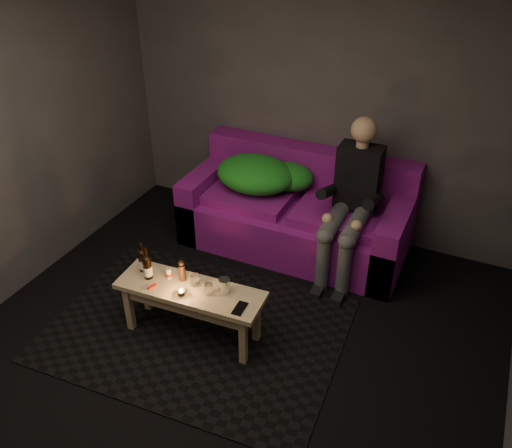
{
  "coord_description": "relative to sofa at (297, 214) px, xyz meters",
  "views": [
    {
      "loc": [
        1.47,
        -2.4,
        3.06
      ],
      "look_at": [
        -0.19,
        1.17,
        0.56
      ],
      "focal_mm": 38.0,
      "sensor_mm": 36.0,
      "label": 1
    }
  ],
  "objects": [
    {
      "name": "floor",
      "position": [
        0.05,
        -1.82,
        -0.33
      ],
      "size": [
        4.5,
        4.5,
        0.0
      ],
      "primitive_type": "plane",
      "color": "black",
      "rests_on": "ground"
    },
    {
      "name": "room",
      "position": [
        0.05,
        -1.35,
        1.31
      ],
      "size": [
        4.5,
        4.5,
        4.5
      ],
      "color": "silver",
      "rests_on": "ground"
    },
    {
      "name": "rug",
      "position": [
        -0.27,
        -1.5,
        -0.32
      ],
      "size": [
        2.37,
        1.78,
        0.01
      ],
      "primitive_type": "cube",
      "rotation": [
        0.0,
        0.0,
        0.05
      ],
      "color": "black",
      "rests_on": "floor"
    },
    {
      "name": "sofa",
      "position": [
        0.0,
        0.0,
        0.0
      ],
      "size": [
        2.11,
        0.95,
        0.91
      ],
      "color": "#7B1181",
      "rests_on": "floor"
    },
    {
      "name": "green_blanket",
      "position": [
        -0.38,
        -0.01,
        0.36
      ],
      "size": [
        0.93,
        0.63,
        0.32
      ],
      "color": "#1D7715",
      "rests_on": "sofa"
    },
    {
      "name": "person",
      "position": [
        0.55,
        -0.17,
        0.4
      ],
      "size": [
        0.38,
        0.88,
        1.41
      ],
      "color": "black",
      "rests_on": "sofa"
    },
    {
      "name": "coffee_table",
      "position": [
        -0.27,
        -1.55,
        0.06
      ],
      "size": [
        1.16,
        0.42,
        0.47
      ],
      "rotation": [
        0.0,
        0.0,
        0.05
      ],
      "color": "tan",
      "rests_on": "rug"
    },
    {
      "name": "beer_bottle_a",
      "position": [
        -0.71,
        -1.51,
        0.24
      ],
      "size": [
        0.07,
        0.07,
        0.26
      ],
      "color": "black",
      "rests_on": "coffee_table"
    },
    {
      "name": "beer_bottle_b",
      "position": [
        -0.63,
        -1.57,
        0.24
      ],
      "size": [
        0.07,
        0.07,
        0.28
      ],
      "color": "black",
      "rests_on": "coffee_table"
    },
    {
      "name": "salt_shaker",
      "position": [
        -0.48,
        -1.51,
        0.18
      ],
      "size": [
        0.05,
        0.05,
        0.09
      ],
      "primitive_type": "cylinder",
      "rotation": [
        0.0,
        0.0,
        -0.15
      ],
      "color": "silver",
      "rests_on": "coffee_table"
    },
    {
      "name": "pepper_mill",
      "position": [
        -0.37,
        -1.49,
        0.21
      ],
      "size": [
        0.06,
        0.06,
        0.14
      ],
      "primitive_type": "cylinder",
      "rotation": [
        0.0,
        0.0,
        -0.26
      ],
      "color": "black",
      "rests_on": "coffee_table"
    },
    {
      "name": "tumbler_back",
      "position": [
        -0.25,
        -1.5,
        0.18
      ],
      "size": [
        0.07,
        0.07,
        0.09
      ],
      "primitive_type": "cylinder",
      "rotation": [
        0.0,
        0.0,
        0.01
      ],
      "color": "white",
      "rests_on": "coffee_table"
    },
    {
      "name": "tealight",
      "position": [
        -0.29,
        -1.64,
        0.16
      ],
      "size": [
        0.06,
        0.06,
        0.05
      ],
      "color": "white",
      "rests_on": "coffee_table"
    },
    {
      "name": "tumbler_front",
      "position": [
        -0.11,
        -1.54,
        0.18
      ],
      "size": [
        0.08,
        0.08,
        0.08
      ],
      "primitive_type": "cylinder",
      "rotation": [
        0.0,
        0.0,
        -0.13
      ],
      "color": "white",
      "rests_on": "coffee_table"
    },
    {
      "name": "steel_cup",
      "position": [
        -0.01,
        -1.48,
        0.2
      ],
      "size": [
        0.11,
        0.11,
        0.12
      ],
      "primitive_type": "cylinder",
      "rotation": [
        0.0,
        0.0,
        0.26
      ],
      "color": "silver",
      "rests_on": "coffee_table"
    },
    {
      "name": "smartphone",
      "position": [
        0.18,
        -1.6,
        0.14
      ],
      "size": [
        0.08,
        0.15,
        0.01
      ],
      "primitive_type": "cube",
      "rotation": [
        0.0,
        0.0,
        0.04
      ],
      "color": "black",
      "rests_on": "coffee_table"
    },
    {
      "name": "red_lighter",
      "position": [
        -0.54,
        -1.66,
        0.15
      ],
      "size": [
        0.04,
        0.08,
        0.01
      ],
      "primitive_type": "cube",
      "rotation": [
        0.0,
        0.0,
        -0.32
      ],
      "color": "#BA140B",
      "rests_on": "coffee_table"
    }
  ]
}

